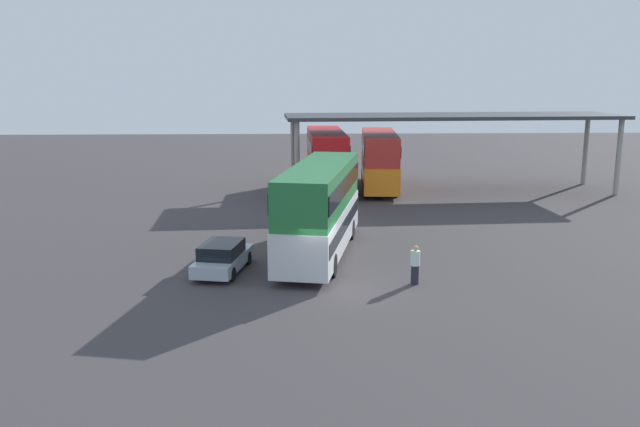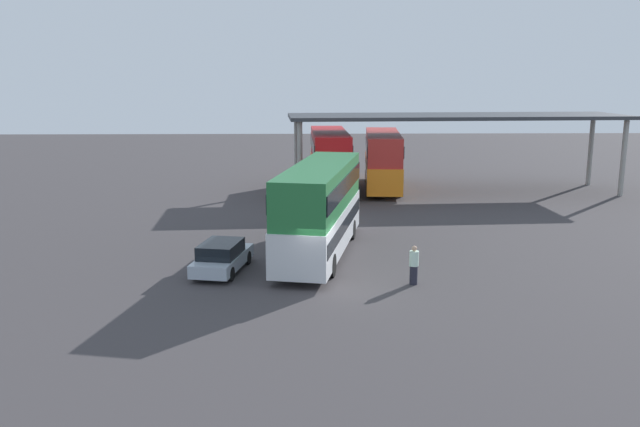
{
  "view_description": "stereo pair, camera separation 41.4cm",
  "coord_description": "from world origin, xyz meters",
  "px_view_note": "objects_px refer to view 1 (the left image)",
  "views": [
    {
      "loc": [
        -1.39,
        -25.57,
        8.37
      ],
      "look_at": [
        -0.23,
        4.69,
        2.0
      ],
      "focal_mm": 37.2,
      "sensor_mm": 36.0,
      "label": 1
    },
    {
      "loc": [
        -0.98,
        -25.59,
        8.37
      ],
      "look_at": [
        -0.23,
        4.69,
        2.0
      ],
      "focal_mm": 37.2,
      "sensor_mm": 36.0,
      "label": 2
    }
  ],
  "objects_px": {
    "double_decker_main": "(320,206)",
    "double_decker_mid_row": "(379,158)",
    "parked_hatchback": "(223,257)",
    "double_decker_near_canopy": "(326,159)",
    "pedestrian_waiting": "(415,265)"
  },
  "relations": [
    {
      "from": "double_decker_main",
      "to": "pedestrian_waiting",
      "type": "distance_m",
      "value": 6.09
    },
    {
      "from": "pedestrian_waiting",
      "to": "double_decker_near_canopy",
      "type": "bearing_deg",
      "value": -81.21
    },
    {
      "from": "double_decker_main",
      "to": "double_decker_near_canopy",
      "type": "bearing_deg",
      "value": 7.85
    },
    {
      "from": "parked_hatchback",
      "to": "double_decker_mid_row",
      "type": "bearing_deg",
      "value": -12.89
    },
    {
      "from": "parked_hatchback",
      "to": "double_decker_near_canopy",
      "type": "height_order",
      "value": "double_decker_near_canopy"
    },
    {
      "from": "double_decker_main",
      "to": "parked_hatchback",
      "type": "xyz_separation_m",
      "value": [
        -4.3,
        -2.65,
        -1.67
      ]
    },
    {
      "from": "parked_hatchback",
      "to": "double_decker_near_canopy",
      "type": "relative_size",
      "value": 0.41
    },
    {
      "from": "double_decker_main",
      "to": "double_decker_mid_row",
      "type": "distance_m",
      "value": 18.98
    },
    {
      "from": "pedestrian_waiting",
      "to": "double_decker_mid_row",
      "type": "bearing_deg",
      "value": -91.34
    },
    {
      "from": "double_decker_main",
      "to": "pedestrian_waiting",
      "type": "bearing_deg",
      "value": -129.73
    },
    {
      "from": "parked_hatchback",
      "to": "pedestrian_waiting",
      "type": "bearing_deg",
      "value": -92.45
    },
    {
      "from": "double_decker_main",
      "to": "double_decker_near_canopy",
      "type": "xyz_separation_m",
      "value": [
        1.12,
        17.43,
        0.05
      ]
    },
    {
      "from": "double_decker_near_canopy",
      "to": "parked_hatchback",
      "type": "bearing_deg",
      "value": 164.07
    },
    {
      "from": "double_decker_mid_row",
      "to": "pedestrian_waiting",
      "type": "bearing_deg",
      "value": -178.87
    },
    {
      "from": "double_decker_main",
      "to": "parked_hatchback",
      "type": "distance_m",
      "value": 5.32
    }
  ]
}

